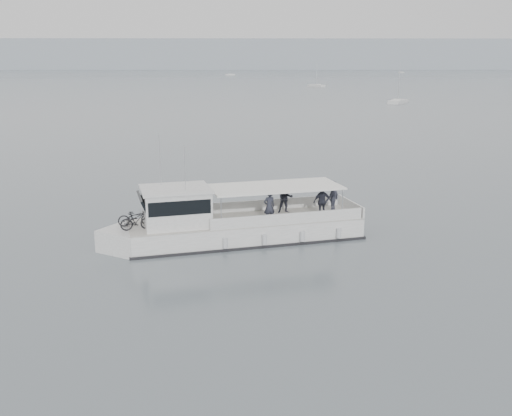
{
  "coord_description": "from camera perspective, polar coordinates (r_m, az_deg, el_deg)",
  "views": [
    {
      "loc": [
        -4.72,
        -25.75,
        8.52
      ],
      "look_at": [
        -4.15,
        0.9,
        1.6
      ],
      "focal_mm": 40.0,
      "sensor_mm": 36.0,
      "label": 1
    }
  ],
  "objects": [
    {
      "name": "tour_boat",
      "position": [
        27.48,
        -3.29,
        -1.62
      ],
      "size": [
        12.79,
        5.87,
        5.37
      ],
      "rotation": [
        0.0,
        0.0,
        0.25
      ],
      "color": "white",
      "rests_on": "ground"
    },
    {
      "name": "ground",
      "position": [
        27.53,
        8.72,
        -3.65
      ],
      "size": [
        1400.0,
        1400.0,
        0.0
      ],
      "primitive_type": "plane",
      "color": "#555F65",
      "rests_on": "ground"
    },
    {
      "name": "headland",
      "position": [
        585.8,
        -0.79,
        15.08
      ],
      "size": [
        1400.0,
        90.0,
        28.0
      ],
      "primitive_type": "cube",
      "color": "#939EA8",
      "rests_on": "ground"
    },
    {
      "name": "moored_fleet",
      "position": [
        228.38,
        0.37,
        12.5
      ],
      "size": [
        444.32,
        344.19,
        10.77
      ],
      "color": "white",
      "rests_on": "ground"
    }
  ]
}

